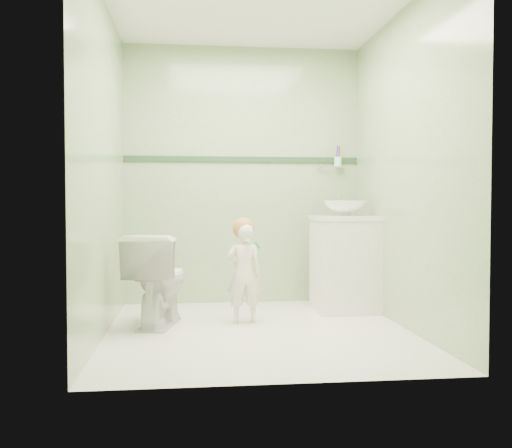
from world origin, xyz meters
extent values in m
plane|color=white|center=(0.00, 0.00, 0.00)|extent=(2.50, 2.50, 0.00)
cube|color=#8FAD7B|center=(0.00, 1.25, 1.20)|extent=(2.20, 0.04, 2.40)
cube|color=#8FAD7B|center=(0.00, -1.25, 1.20)|extent=(2.20, 0.04, 2.40)
cube|color=#8FAD7B|center=(-1.10, 0.00, 1.20)|extent=(0.04, 2.50, 2.40)
cube|color=#8FAD7B|center=(1.10, 0.00, 1.20)|extent=(0.04, 2.50, 2.40)
cube|color=#27462B|center=(0.00, 1.24, 1.35)|extent=(2.20, 0.02, 0.05)
cube|color=silver|center=(0.84, 0.70, 0.40)|extent=(0.52, 0.50, 0.80)
cube|color=white|center=(0.84, 0.70, 0.81)|extent=(0.54, 0.52, 0.04)
imported|color=white|center=(0.84, 0.70, 0.89)|extent=(0.37, 0.37, 0.13)
cylinder|color=silver|center=(0.84, 0.90, 0.95)|extent=(0.03, 0.03, 0.18)
cylinder|color=silver|center=(0.84, 0.85, 1.03)|extent=(0.02, 0.12, 0.02)
cylinder|color=silver|center=(0.84, 1.20, 1.28)|extent=(0.26, 0.02, 0.02)
cylinder|color=silver|center=(0.90, 1.18, 1.33)|extent=(0.07, 0.07, 0.09)
cylinder|color=#8957C0|center=(0.90, 1.17, 1.40)|extent=(0.01, 0.01, 0.17)
cylinder|color=red|center=(0.91, 1.18, 1.40)|extent=(0.01, 0.01, 0.17)
cylinder|color=#3838D2|center=(0.90, 1.18, 1.40)|extent=(0.01, 0.01, 0.17)
cylinder|color=#3838D2|center=(0.89, 1.18, 1.40)|extent=(0.01, 0.01, 0.17)
imported|color=white|center=(-0.74, 0.29, 0.35)|extent=(0.54, 0.76, 0.71)
imported|color=white|center=(-0.08, 0.30, 0.39)|extent=(0.30, 0.21, 0.77)
sphere|color=#BB773A|center=(-0.08, 0.33, 0.74)|extent=(0.17, 0.17, 0.17)
cylinder|color=#027B51|center=(0.01, 0.18, 0.61)|extent=(0.06, 0.14, 0.06)
cube|color=white|center=(-0.05, 0.22, 0.65)|extent=(0.03, 0.03, 0.02)
camera|label=1|loc=(-0.50, -4.16, 0.93)|focal=40.44mm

